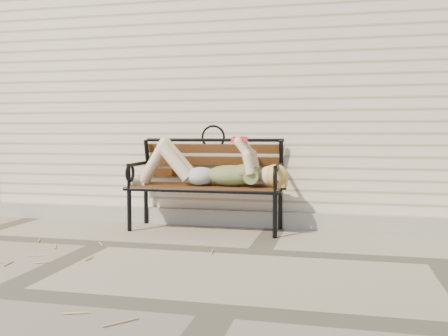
# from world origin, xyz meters

# --- Properties ---
(ground) EXTENTS (80.00, 80.00, 0.00)m
(ground) POSITION_xyz_m (0.00, 0.00, 0.00)
(ground) COLOR gray
(ground) RESTS_ON ground
(house_wall) EXTENTS (8.00, 4.00, 3.00)m
(house_wall) POSITION_xyz_m (0.00, 3.00, 1.50)
(house_wall) COLOR beige
(house_wall) RESTS_ON ground
(foundation_strip) EXTENTS (8.00, 0.10, 0.15)m
(foundation_strip) POSITION_xyz_m (0.00, 0.97, 0.07)
(foundation_strip) COLOR #ACA79C
(foundation_strip) RESTS_ON ground
(garden_bench) EXTENTS (1.48, 0.59, 0.96)m
(garden_bench) POSITION_xyz_m (0.65, 0.81, 0.54)
(garden_bench) COLOR black
(garden_bench) RESTS_ON ground
(reading_woman) EXTENTS (1.40, 0.32, 0.44)m
(reading_woman) POSITION_xyz_m (0.66, 0.69, 0.57)
(reading_woman) COLOR #0A3C4B
(reading_woman) RESTS_ON ground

